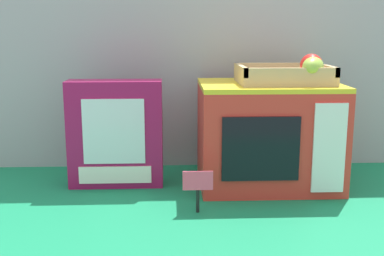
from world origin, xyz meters
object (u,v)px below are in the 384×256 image
at_px(food_groups_crate, 290,75).
at_px(cookie_set_box, 116,134).
at_px(toy_microwave, 268,134).
at_px(price_sign, 198,185).

height_order(food_groups_crate, cookie_set_box, food_groups_crate).
distance_m(toy_microwave, food_groups_crate, 0.17).
relative_size(food_groups_crate, cookie_set_box, 0.83).
relative_size(toy_microwave, food_groups_crate, 1.54).
distance_m(cookie_set_box, price_sign, 0.31).
bearing_deg(price_sign, food_groups_crate, 36.21).
relative_size(toy_microwave, price_sign, 3.66).
height_order(cookie_set_box, price_sign, cookie_set_box).
bearing_deg(price_sign, toy_microwave, 45.22).
relative_size(food_groups_crate, price_sign, 2.37).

